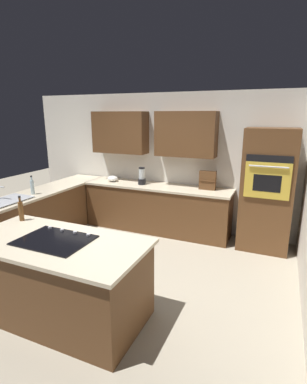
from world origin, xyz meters
The scene contains 16 objects.
ground_plane centered at (0.00, 0.00, 0.00)m, with size 14.00×14.00×0.00m, color #9E937F.
wall_back centered at (0.08, -2.04, 1.45)m, with size 6.00×0.44×2.60m.
lower_cabinets_back centered at (0.10, -1.72, 0.43)m, with size 2.80×0.60×0.86m, color brown.
countertop_back centered at (0.10, -1.72, 0.88)m, with size 2.84×0.64×0.04m, color beige.
lower_cabinets_side centered at (1.82, -0.55, 0.43)m, with size 0.60×2.90×0.86m, color brown.
countertop_side centered at (1.82, -0.55, 0.88)m, with size 0.64×2.94×0.04m, color beige.
island_base centered at (0.12, 1.04, 0.43)m, with size 1.92×0.92×0.86m, color brown.
island_top centered at (0.12, 1.04, 0.88)m, with size 2.00×1.00×0.04m, color beige.
wall_oven centered at (-1.85, -1.72, 1.00)m, with size 0.80×0.66×2.00m.
sink_unit centered at (1.83, 0.16, 0.92)m, with size 0.46×0.70×0.23m.
cooktop centered at (0.12, 1.03, 0.91)m, with size 0.76×0.56×0.03m.
blender centered at (0.40, -1.70, 1.04)m, with size 0.15×0.15×0.33m.
mixing_bowl centered at (1.05, -1.70, 0.96)m, with size 0.21×0.21×0.11m, color white.
spice_rack centered at (-0.85, -1.80, 1.07)m, with size 0.29×0.11×0.34m.
dish_soap_bottle centered at (1.77, -0.32, 1.03)m, with size 0.06×0.06×0.32m.
oil_bottle centered at (0.93, 0.71, 1.03)m, with size 0.06×0.06×0.32m.
Camera 1 is at (-2.00, 3.28, 2.20)m, focal length 27.62 mm.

